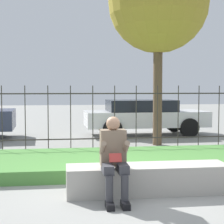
% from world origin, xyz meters
% --- Properties ---
extents(ground_plane, '(60.00, 60.00, 0.00)m').
position_xyz_m(ground_plane, '(0.00, 0.00, 0.00)').
color(ground_plane, gray).
extents(stone_bench, '(2.59, 0.59, 0.45)m').
position_xyz_m(stone_bench, '(0.26, 0.00, 0.20)').
color(stone_bench, '#ADA89E').
rests_on(stone_bench, ground_plane).
extents(person_seated_reader, '(0.42, 0.73, 1.25)m').
position_xyz_m(person_seated_reader, '(-0.33, -0.33, 0.68)').
color(person_seated_reader, black).
rests_on(person_seated_reader, ground_plane).
extents(grass_berm, '(10.04, 2.44, 0.24)m').
position_xyz_m(grass_berm, '(0.00, 1.92, 0.12)').
color(grass_berm, '#4C893D').
rests_on(grass_berm, ground_plane).
extents(iron_fence, '(8.04, 0.03, 1.73)m').
position_xyz_m(iron_fence, '(0.00, 3.92, 0.91)').
color(iron_fence, '#332D28').
rests_on(iron_fence, ground_plane).
extents(car_parked_center, '(4.28, 1.91, 1.25)m').
position_xyz_m(car_parked_center, '(1.81, 7.14, 0.69)').
color(car_parked_center, silver).
rests_on(car_parked_center, ground_plane).
extents(tree_behind_fence, '(2.89, 2.89, 5.57)m').
position_xyz_m(tree_behind_fence, '(1.69, 4.86, 4.10)').
color(tree_behind_fence, brown).
rests_on(tree_behind_fence, ground_plane).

